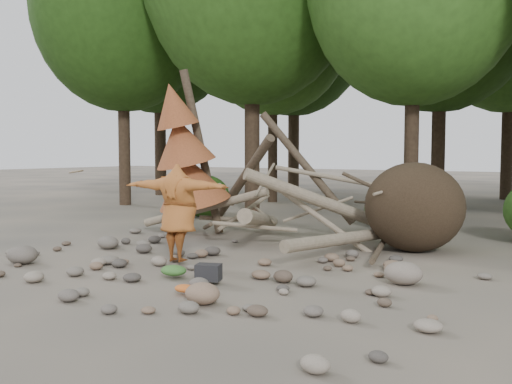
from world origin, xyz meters
The scene contains 13 objects.
ground centered at (0.00, 0.00, 0.00)m, with size 120.00×120.00×0.00m, color #514C44.
deadfall_pile centered at (2.02, 4.24, 0.95)m, with size 8.55×5.24×3.30m.
dead_conifer centered at (-3.12, 3.37, 2.11)m, with size 2.06×2.16×4.35m.
bush_left centered at (-5.50, 7.20, 0.72)m, with size 1.80×1.80×1.44m, color #224612.
bush_mid centered at (0.80, 7.80, 0.56)m, with size 1.40×1.40×1.12m, color #2C5819.
frisbee_thrower centered at (-0.81, 0.34, 1.03)m, with size 3.74×1.08×1.89m.
backpack centered at (0.65, -0.62, 0.14)m, with size 0.41×0.27×0.27m, color black.
cloth_green centered at (-0.12, -0.62, 0.09)m, with size 0.48×0.40×0.18m, color #376A2A.
cloth_orange centered at (0.80, -1.43, 0.06)m, with size 0.32×0.26×0.12m, color #C45B21.
boulder_front_left centered at (-3.47, -1.23, 0.19)m, with size 0.62×0.56×0.37m, color #645C53.
boulder_front_right centered at (1.35, -1.69, 0.16)m, with size 0.52×0.47×0.31m, color #856953.
boulder_mid_right centered at (3.41, 1.08, 0.19)m, with size 0.64×0.58×0.38m, color gray.
boulder_mid_left centered at (-3.37, 0.91, 0.15)m, with size 0.50×0.45×0.30m, color #676057.
Camera 1 is at (6.35, -8.12, 2.20)m, focal length 40.00 mm.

